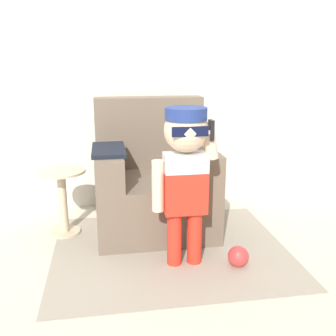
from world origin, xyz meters
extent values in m
plane|color=beige|center=(0.00, 0.00, 0.00)|extent=(10.00, 10.00, 0.00)
cube|color=silver|center=(0.00, 0.71, 1.30)|extent=(10.00, 0.05, 2.60)
cube|color=#6B5B4C|center=(0.03, 0.11, 0.22)|extent=(0.92, 0.87, 0.45)
cube|color=#6B5B4C|center=(0.03, 0.44, 0.75)|extent=(0.92, 0.20, 0.60)
cube|color=#6B5B4C|center=(-0.33, 0.01, 0.56)|extent=(0.20, 0.67, 0.24)
cube|color=#6B5B4C|center=(0.38, 0.01, 0.56)|extent=(0.20, 0.67, 0.24)
cube|color=black|center=(-0.33, 0.01, 0.70)|extent=(0.24, 0.48, 0.03)
cylinder|color=red|center=(0.08, -0.52, 0.19)|extent=(0.10, 0.10, 0.38)
cylinder|color=red|center=(0.22, -0.52, 0.19)|extent=(0.10, 0.10, 0.38)
cube|color=red|center=(0.15, -0.52, 0.52)|extent=(0.28, 0.16, 0.28)
cube|color=silver|center=(0.15, -0.52, 0.71)|extent=(0.28, 0.16, 0.12)
sphere|color=beige|center=(0.15, -0.52, 0.92)|extent=(0.28, 0.28, 0.28)
cylinder|color=navy|center=(0.15, -0.52, 1.03)|extent=(0.26, 0.26, 0.08)
cube|color=navy|center=(0.15, -0.39, 1.00)|extent=(0.16, 0.13, 0.01)
cube|color=#0F1433|center=(0.15, -0.64, 0.94)|extent=(0.22, 0.01, 0.06)
cylinder|color=beige|center=(-0.03, -0.52, 0.57)|extent=(0.08, 0.08, 0.34)
cylinder|color=beige|center=(0.31, -0.52, 0.83)|extent=(0.11, 0.08, 0.20)
cube|color=black|center=(0.31, -0.54, 0.92)|extent=(0.02, 0.07, 0.13)
cylinder|color=beige|center=(-0.70, 0.11, 0.01)|extent=(0.25, 0.25, 0.02)
cylinder|color=beige|center=(-0.70, 0.11, 0.25)|extent=(0.07, 0.07, 0.51)
cylinder|color=beige|center=(-0.70, 0.11, 0.52)|extent=(0.38, 0.38, 0.02)
cube|color=#9E9384|center=(0.09, -0.31, 0.00)|extent=(1.69, 1.40, 0.01)
sphere|color=#D13838|center=(0.50, -0.61, 0.07)|extent=(0.14, 0.14, 0.14)
camera|label=1|loc=(-0.35, -2.90, 1.35)|focal=42.00mm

